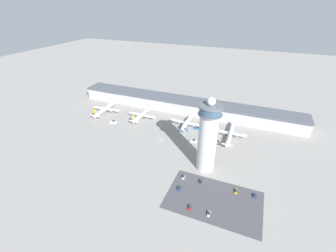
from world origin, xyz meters
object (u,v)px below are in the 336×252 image
(service_truck_fuel, at_px, (113,122))
(car_blue_compact, at_px, (190,207))
(airplane_gate_alpha, at_px, (106,109))
(airplane_gate_bravo, at_px, (142,115))
(control_tower, at_px, (208,137))
(car_maroon_suv, at_px, (236,191))
(service_truck_baggage, at_px, (185,130))
(car_grey_coupe, at_px, (184,177))
(airplane_gate_charlie, at_px, (186,123))
(car_black_suv, at_px, (255,196))
(service_truck_catering, at_px, (194,141))
(service_truck_water, at_px, (199,128))
(airplane_gate_delta, at_px, (231,133))
(car_green_van, at_px, (201,181))
(car_yellow_taxi, at_px, (179,188))
(car_red_hatchback, at_px, (209,214))

(service_truck_fuel, relative_size, car_blue_compact, 1.64)
(airplane_gate_alpha, distance_m, car_blue_compact, 169.07)
(airplane_gate_alpha, relative_size, airplane_gate_bravo, 1.22)
(control_tower, distance_m, car_maroon_suv, 43.46)
(service_truck_baggage, height_order, car_blue_compact, service_truck_baggage)
(service_truck_fuel, height_order, car_grey_coupe, service_truck_fuel)
(airplane_gate_charlie, height_order, car_black_suv, airplane_gate_charlie)
(airplane_gate_bravo, bearing_deg, service_truck_catering, -19.72)
(airplane_gate_alpha, bearing_deg, service_truck_water, 1.38)
(service_truck_baggage, relative_size, car_grey_coupe, 1.49)
(airplane_gate_delta, xyz_separation_m, service_truck_fuel, (-124.46, -19.55, -3.01))
(airplane_gate_alpha, distance_m, service_truck_water, 114.75)
(airplane_gate_delta, xyz_separation_m, car_green_van, (-10.84, -72.48, -3.52))
(car_yellow_taxi, bearing_deg, airplane_gate_alpha, 145.48)
(control_tower, distance_m, airplane_gate_bravo, 108.00)
(service_truck_fuel, bearing_deg, service_truck_water, 13.67)
(car_red_hatchback, bearing_deg, control_tower, 107.38)
(airplane_gate_alpha, height_order, car_blue_compact, airplane_gate_alpha)
(airplane_gate_charlie, relative_size, car_grey_coupe, 8.19)
(airplane_gate_delta, bearing_deg, car_green_van, -98.50)
(car_black_suv, bearing_deg, car_maroon_suv, -178.00)
(airplane_gate_alpha, height_order, car_black_suv, airplane_gate_alpha)
(airplane_gate_bravo, relative_size, airplane_gate_charlie, 0.98)
(service_truck_catering, bearing_deg, airplane_gate_bravo, 160.28)
(service_truck_fuel, xyz_separation_m, service_truck_baggage, (79.10, 12.91, -0.14))
(airplane_gate_delta, height_order, car_black_suv, airplane_gate_delta)
(car_maroon_suv, bearing_deg, car_green_van, 178.85)
(airplane_gate_charlie, bearing_deg, car_green_van, -64.50)
(service_truck_water, bearing_deg, control_tower, -69.87)
(service_truck_catering, bearing_deg, car_green_van, -67.76)
(service_truck_baggage, distance_m, service_truck_water, 15.26)
(airplane_gate_delta, distance_m, service_truck_water, 33.49)
(airplane_gate_delta, relative_size, car_maroon_suv, 9.85)
(service_truck_water, xyz_separation_m, car_yellow_taxi, (10.12, -88.58, -0.48))
(service_truck_fuel, relative_size, car_yellow_taxi, 1.62)
(service_truck_catering, distance_m, service_truck_baggage, 21.48)
(car_green_van, bearing_deg, service_truck_baggage, 117.67)
(service_truck_catering, height_order, car_green_van, service_truck_catering)
(car_maroon_suv, bearing_deg, control_tower, 147.01)
(service_truck_water, distance_m, car_red_hatchback, 107.87)
(car_maroon_suv, bearing_deg, car_black_suv, 2.00)
(service_truck_fuel, height_order, car_yellow_taxi, service_truck_fuel)
(car_green_van, bearing_deg, airplane_gate_charlie, 115.50)
(car_yellow_taxi, bearing_deg, airplane_gate_bravo, 131.24)
(car_maroon_suv, distance_m, car_green_van, 26.21)
(car_black_suv, xyz_separation_m, car_red_hatchback, (-26.11, -26.82, -0.01))
(car_green_van, bearing_deg, car_black_suv, -0.13)
(service_truck_baggage, bearing_deg, car_red_hatchback, -63.05)
(car_green_van, bearing_deg, service_truck_catering, 112.24)
(car_yellow_taxi, distance_m, car_black_suv, 52.74)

